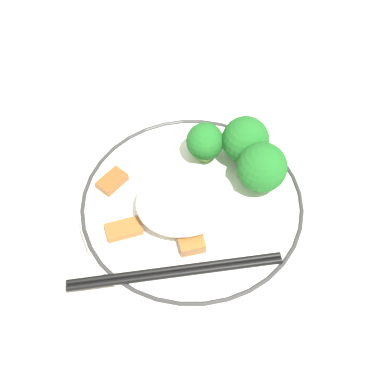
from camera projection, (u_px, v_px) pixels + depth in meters
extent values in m
plane|color=silver|center=(192.00, 210.00, 0.62)|extent=(3.00, 3.00, 0.00)
cylinder|color=white|center=(192.00, 206.00, 0.62)|extent=(0.26, 0.26, 0.02)
torus|color=#333333|center=(192.00, 202.00, 0.61)|extent=(0.25, 0.25, 0.00)
ellipsoid|color=white|center=(185.00, 199.00, 0.58)|extent=(0.11, 0.09, 0.05)
cylinder|color=#7FB756|center=(260.00, 183.00, 0.62)|extent=(0.01, 0.01, 0.01)
sphere|color=#1E6B23|center=(262.00, 168.00, 0.59)|extent=(0.06, 0.06, 0.06)
cylinder|color=#7FB756|center=(244.00, 155.00, 0.64)|extent=(0.02, 0.02, 0.01)
sphere|color=#1E6B23|center=(245.00, 140.00, 0.62)|extent=(0.06, 0.06, 0.06)
cylinder|color=#7FB756|center=(205.00, 154.00, 0.64)|extent=(0.02, 0.02, 0.01)
sphere|color=#1E6B23|center=(205.00, 141.00, 0.62)|extent=(0.04, 0.04, 0.04)
cube|color=brown|center=(167.00, 187.00, 0.61)|extent=(0.03, 0.03, 0.01)
cube|color=#995B28|center=(124.00, 229.00, 0.58)|extent=(0.04, 0.02, 0.01)
cube|color=brown|center=(112.00, 181.00, 0.62)|extent=(0.04, 0.04, 0.01)
cube|color=#995B28|center=(190.00, 239.00, 0.57)|extent=(0.03, 0.04, 0.01)
cylinder|color=black|center=(176.00, 274.00, 0.55)|extent=(0.22, 0.04, 0.01)
cylinder|color=black|center=(175.00, 269.00, 0.56)|extent=(0.22, 0.04, 0.01)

